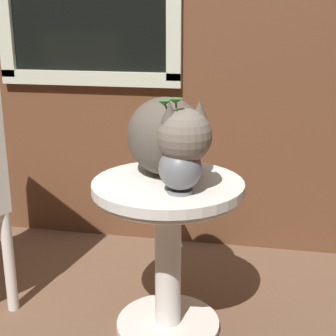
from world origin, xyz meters
TOP-DOWN VIEW (x-y plane):
  - wicker_side_table at (0.19, 0.10)m, footprint 0.54×0.54m
  - cat at (0.18, 0.16)m, footprint 0.40×0.62m
  - pewter_vase_with_ivy at (0.25, -0.01)m, footprint 0.14×0.14m

SIDE VIEW (x-z plane):
  - wicker_side_table at x=0.19m, z-range 0.12..0.72m
  - pewter_vase_with_ivy at x=0.25m, z-range 0.53..0.85m
  - cat at x=0.18m, z-range 0.59..0.89m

